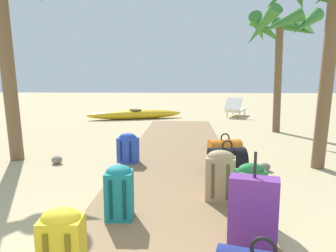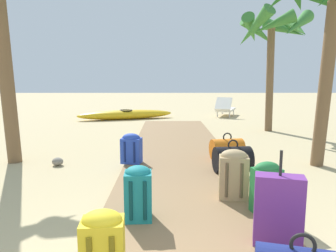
{
  "view_description": "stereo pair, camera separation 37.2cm",
  "coord_description": "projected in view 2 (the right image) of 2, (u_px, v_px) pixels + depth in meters",
  "views": [
    {
      "loc": [
        0.12,
        -0.89,
        1.47
      ],
      "look_at": [
        -0.2,
        5.26,
        0.55
      ],
      "focal_mm": 33.47,
      "sensor_mm": 36.0,
      "label": 1
    },
    {
      "loc": [
        -0.25,
        -0.9,
        1.47
      ],
      "look_at": [
        -0.2,
        5.26,
        0.55
      ],
      "focal_mm": 33.47,
      "sensor_mm": 36.0,
      "label": 2
    }
  ],
  "objects": [
    {
      "name": "backpack_teal",
      "position": [
        138.0,
        191.0,
        3.1
      ],
      "size": [
        0.28,
        0.28,
        0.55
      ],
      "color": "#197A7F",
      "rests_on": "boardwalk"
    },
    {
      "name": "rock_left_far",
      "position": [
        58.0,
        162.0,
        5.38
      ],
      "size": [
        0.27,
        0.27,
        0.14
      ],
      "primitive_type": "ellipsoid",
      "rotation": [
        0.0,
        0.0,
        0.9
      ],
      "color": "gray",
      "rests_on": "ground"
    },
    {
      "name": "ground_plane",
      "position": [
        182.0,
        174.0,
        4.89
      ],
      "size": [
        60.0,
        60.0,
        0.0
      ],
      "primitive_type": "plane",
      "color": "tan"
    },
    {
      "name": "suitcase_purple",
      "position": [
        278.0,
        210.0,
        2.61
      ],
      "size": [
        0.43,
        0.27,
        0.82
      ],
      "color": "#6B2D84",
      "rests_on": "boardwalk"
    },
    {
      "name": "rock_right_near",
      "position": [
        267.0,
        165.0,
        5.16
      ],
      "size": [
        0.24,
        0.23,
        0.13
      ],
      "primitive_type": "ellipsoid",
      "rotation": [
        0.0,
        0.0,
        2.03
      ],
      "color": "slate",
      "rests_on": "ground"
    },
    {
      "name": "palm_tree_far_right",
      "position": [
        274.0,
        33.0,
        8.68
      ],
      "size": [
        2.17,
        2.18,
        3.37
      ],
      "color": "brown",
      "rests_on": "ground"
    },
    {
      "name": "backpack_blue",
      "position": [
        131.0,
        148.0,
        5.21
      ],
      "size": [
        0.36,
        0.28,
        0.5
      ],
      "color": "#2847B7",
      "rests_on": "boardwalk"
    },
    {
      "name": "lounge_chair",
      "position": [
        225.0,
        108.0,
        12.55
      ],
      "size": [
        1.09,
        1.67,
        0.77
      ],
      "color": "white",
      "rests_on": "ground"
    },
    {
      "name": "duffel_bag_black",
      "position": [
        233.0,
        159.0,
        4.71
      ],
      "size": [
        0.58,
        0.45,
        0.5
      ],
      "color": "black",
      "rests_on": "boardwalk"
    },
    {
      "name": "backpack_green",
      "position": [
        266.0,
        186.0,
        3.27
      ],
      "size": [
        0.32,
        0.25,
        0.55
      ],
      "color": "#237538",
      "rests_on": "boardwalk"
    },
    {
      "name": "backpack_tan",
      "position": [
        234.0,
        173.0,
        3.66
      ],
      "size": [
        0.36,
        0.28,
        0.59
      ],
      "color": "tan",
      "rests_on": "boardwalk"
    },
    {
      "name": "kayak",
      "position": [
        126.0,
        115.0,
        11.64
      ],
      "size": [
        3.58,
        1.75,
        0.35
      ],
      "color": "gold",
      "rests_on": "ground"
    },
    {
      "name": "duffel_bag_orange",
      "position": [
        227.0,
        149.0,
        5.49
      ],
      "size": [
        0.61,
        0.46,
        0.47
      ],
      "color": "orange",
      "rests_on": "boardwalk"
    },
    {
      "name": "boardwalk",
      "position": [
        179.0,
        157.0,
        5.83
      ],
      "size": [
        1.86,
        9.56,
        0.08
      ],
      "primitive_type": "cube",
      "color": "olive",
      "rests_on": "ground"
    }
  ]
}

